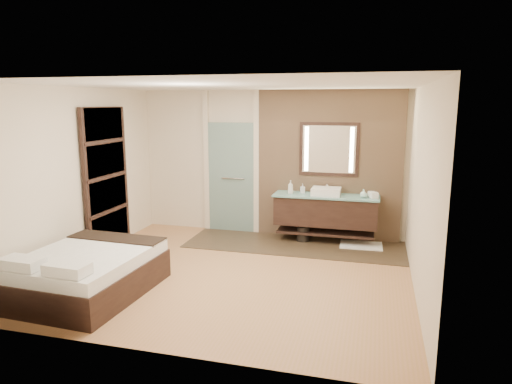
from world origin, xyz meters
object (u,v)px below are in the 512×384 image
(vanity, at_px, (326,211))
(bed, at_px, (87,273))
(waste_bin, at_px, (303,234))
(mirror_unit, at_px, (329,149))

(vanity, xyz_separation_m, bed, (-2.75, -3.08, -0.29))
(bed, bearing_deg, vanity, 50.88)
(waste_bin, bearing_deg, mirror_unit, 38.29)
(vanity, relative_size, bed, 0.99)
(vanity, bearing_deg, mirror_unit, 90.00)
(vanity, distance_m, bed, 4.14)
(vanity, distance_m, waste_bin, 0.59)
(mirror_unit, xyz_separation_m, waste_bin, (-0.39, -0.31, -1.51))
(waste_bin, bearing_deg, vanity, 9.94)
(vanity, bearing_deg, waste_bin, -170.06)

